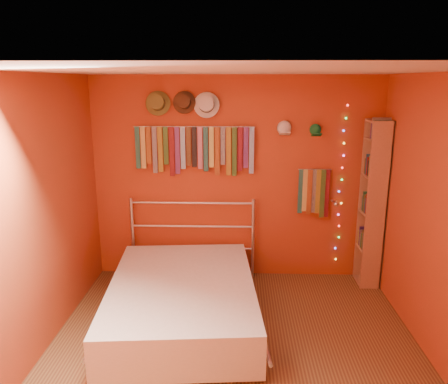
# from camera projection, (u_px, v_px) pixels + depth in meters

# --- Properties ---
(ground) EXTENTS (3.50, 3.50, 0.00)m
(ground) POSITION_uv_depth(u_px,v_px,m) (234.00, 355.00, 3.98)
(ground) COLOR #57311E
(ground) RESTS_ON ground
(back_wall) EXTENTS (3.50, 0.02, 2.50)m
(back_wall) POSITION_uv_depth(u_px,v_px,m) (236.00, 179.00, 5.36)
(back_wall) COLOR #9D3919
(back_wall) RESTS_ON ground
(right_wall) EXTENTS (0.02, 3.50, 2.50)m
(right_wall) POSITION_uv_depth(u_px,v_px,m) (446.00, 227.00, 3.61)
(right_wall) COLOR #9D3919
(right_wall) RESTS_ON ground
(left_wall) EXTENTS (0.02, 3.50, 2.50)m
(left_wall) POSITION_uv_depth(u_px,v_px,m) (30.00, 223.00, 3.72)
(left_wall) COLOR #9D3919
(left_wall) RESTS_ON ground
(ceiling) EXTENTS (3.50, 3.50, 0.02)m
(ceiling) POSITION_uv_depth(u_px,v_px,m) (236.00, 71.00, 3.36)
(ceiling) COLOR white
(ceiling) RESTS_ON back_wall
(tie_rack) EXTENTS (1.45, 0.03, 0.61)m
(tie_rack) POSITION_uv_depth(u_px,v_px,m) (195.00, 148.00, 5.22)
(tie_rack) COLOR silver
(tie_rack) RESTS_ON back_wall
(small_tie_rack) EXTENTS (0.40, 0.03, 0.60)m
(small_tie_rack) POSITION_uv_depth(u_px,v_px,m) (314.00, 191.00, 5.30)
(small_tie_rack) COLOR silver
(small_tie_rack) RESTS_ON back_wall
(fedora_olive) EXTENTS (0.29, 0.16, 0.29)m
(fedora_olive) POSITION_uv_depth(u_px,v_px,m) (157.00, 103.00, 5.07)
(fedora_olive) COLOR brown
(fedora_olive) RESTS_ON back_wall
(fedora_brown) EXTENTS (0.27, 0.14, 0.26)m
(fedora_brown) POSITION_uv_depth(u_px,v_px,m) (184.00, 102.00, 5.06)
(fedora_brown) COLOR #472B19
(fedora_brown) RESTS_ON back_wall
(fedora_white) EXTENTS (0.30, 0.16, 0.30)m
(fedora_white) POSITION_uv_depth(u_px,v_px,m) (206.00, 104.00, 5.06)
(fedora_white) COLOR silver
(fedora_white) RESTS_ON back_wall
(cap_white) EXTENTS (0.17, 0.22, 0.17)m
(cap_white) POSITION_uv_depth(u_px,v_px,m) (284.00, 128.00, 5.14)
(cap_white) COLOR silver
(cap_white) RESTS_ON back_wall
(cap_green) EXTENTS (0.16, 0.20, 0.16)m
(cap_green) POSITION_uv_depth(u_px,v_px,m) (315.00, 130.00, 5.13)
(cap_green) COLOR #197134
(cap_green) RESTS_ON back_wall
(fairy_lights) EXTENTS (0.06, 0.02, 1.95)m
(fairy_lights) POSITION_uv_depth(u_px,v_px,m) (341.00, 186.00, 5.30)
(fairy_lights) COLOR #FF3333
(fairy_lights) RESTS_ON back_wall
(reading_lamp) EXTENTS (0.06, 0.27, 0.08)m
(reading_lamp) POSITION_uv_depth(u_px,v_px,m) (335.00, 204.00, 5.18)
(reading_lamp) COLOR silver
(reading_lamp) RESTS_ON back_wall
(bookshelf) EXTENTS (0.25, 0.34, 2.00)m
(bookshelf) POSITION_uv_depth(u_px,v_px,m) (376.00, 204.00, 5.16)
(bookshelf) COLOR #9E6647
(bookshelf) RESTS_ON ground
(bed) EXTENTS (1.71, 2.17, 1.03)m
(bed) POSITION_uv_depth(u_px,v_px,m) (182.00, 300.00, 4.50)
(bed) COLOR silver
(bed) RESTS_ON ground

